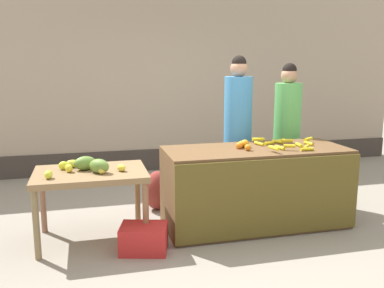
{
  "coord_description": "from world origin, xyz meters",
  "views": [
    {
      "loc": [
        -1.31,
        -4.16,
        1.78
      ],
      "look_at": [
        -0.21,
        0.15,
        0.92
      ],
      "focal_mm": 39.26,
      "sensor_mm": 36.0,
      "label": 1
    }
  ],
  "objects_px": {
    "vendor_woman_blue_shirt": "(238,132)",
    "produce_crate": "(144,238)",
    "vendor_woman_green_shirt": "(287,133)",
    "produce_sack": "(158,190)"
  },
  "relations": [
    {
      "from": "vendor_woman_blue_shirt",
      "to": "produce_crate",
      "type": "xyz_separation_m",
      "value": [
        -1.33,
        -1.05,
        -0.82
      ]
    },
    {
      "from": "vendor_woman_blue_shirt",
      "to": "vendor_woman_green_shirt",
      "type": "bearing_deg",
      "value": 4.61
    },
    {
      "from": "vendor_woman_green_shirt",
      "to": "vendor_woman_blue_shirt",
      "type": "bearing_deg",
      "value": -175.39
    },
    {
      "from": "vendor_woman_blue_shirt",
      "to": "vendor_woman_green_shirt",
      "type": "distance_m",
      "value": 0.7
    },
    {
      "from": "vendor_woman_blue_shirt",
      "to": "vendor_woman_green_shirt",
      "type": "height_order",
      "value": "vendor_woman_blue_shirt"
    },
    {
      "from": "vendor_woman_green_shirt",
      "to": "produce_sack",
      "type": "bearing_deg",
      "value": 178.88
    },
    {
      "from": "vendor_woman_green_shirt",
      "to": "produce_crate",
      "type": "height_order",
      "value": "vendor_woman_green_shirt"
    },
    {
      "from": "vendor_woman_blue_shirt",
      "to": "produce_crate",
      "type": "distance_m",
      "value": 1.88
    },
    {
      "from": "vendor_woman_green_shirt",
      "to": "produce_sack",
      "type": "distance_m",
      "value": 1.81
    },
    {
      "from": "vendor_woman_green_shirt",
      "to": "produce_sack",
      "type": "height_order",
      "value": "vendor_woman_green_shirt"
    }
  ]
}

